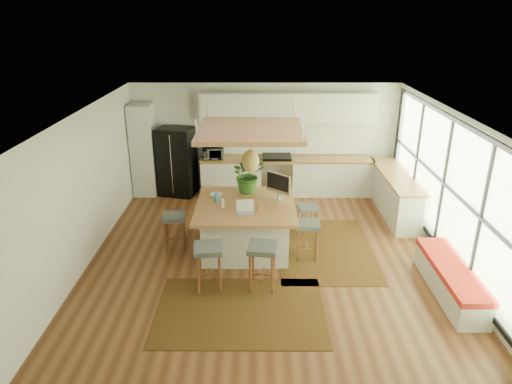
{
  "coord_description": "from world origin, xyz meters",
  "views": [
    {
      "loc": [
        -0.17,
        -7.59,
        4.32
      ],
      "look_at": [
        -0.2,
        0.5,
        1.1
      ],
      "focal_mm": 32.28,
      "sensor_mm": 36.0,
      "label": 1
    }
  ],
  "objects_px": {
    "stool_right_back": "(307,219)",
    "microwave": "(213,151)",
    "island": "(246,227)",
    "stool_right_front": "(307,240)",
    "laptop": "(246,207)",
    "stool_near_left": "(209,268)",
    "island_plant": "(248,178)",
    "fridge": "(177,158)",
    "stool_left_side": "(175,232)",
    "stool_near_right": "(262,269)",
    "monitor": "(278,186)"
  },
  "relations": [
    {
      "from": "stool_right_front",
      "to": "microwave",
      "type": "height_order",
      "value": "microwave"
    },
    {
      "from": "fridge",
      "to": "island_plant",
      "type": "distance_m",
      "value": 2.85
    },
    {
      "from": "stool_near_left",
      "to": "island_plant",
      "type": "height_order",
      "value": "island_plant"
    },
    {
      "from": "stool_near_right",
      "to": "island_plant",
      "type": "bearing_deg",
      "value": 97.74
    },
    {
      "from": "island_plant",
      "to": "stool_left_side",
      "type": "bearing_deg",
      "value": -154.03
    },
    {
      "from": "stool_right_back",
      "to": "monitor",
      "type": "height_order",
      "value": "monitor"
    },
    {
      "from": "stool_near_left",
      "to": "island_plant",
      "type": "xyz_separation_m",
      "value": [
        0.61,
        1.99,
        0.86
      ]
    },
    {
      "from": "stool_near_left",
      "to": "island_plant",
      "type": "distance_m",
      "value": 2.25
    },
    {
      "from": "stool_right_front",
      "to": "island_plant",
      "type": "distance_m",
      "value": 1.71
    },
    {
      "from": "stool_near_right",
      "to": "microwave",
      "type": "relative_size",
      "value": 1.57
    },
    {
      "from": "stool_near_left",
      "to": "stool_near_right",
      "type": "height_order",
      "value": "stool_near_right"
    },
    {
      "from": "microwave",
      "to": "island_plant",
      "type": "xyz_separation_m",
      "value": [
        0.89,
        -2.23,
        0.12
      ]
    },
    {
      "from": "monitor",
      "to": "laptop",
      "type": "bearing_deg",
      "value": -90.13
    },
    {
      "from": "stool_left_side",
      "to": "stool_right_back",
      "type": "bearing_deg",
      "value": 13.23
    },
    {
      "from": "stool_near_left",
      "to": "stool_right_front",
      "type": "relative_size",
      "value": 1.08
    },
    {
      "from": "fridge",
      "to": "stool_near_right",
      "type": "height_order",
      "value": "fridge"
    },
    {
      "from": "stool_near_right",
      "to": "laptop",
      "type": "distance_m",
      "value": 1.19
    },
    {
      "from": "stool_right_back",
      "to": "island_plant",
      "type": "bearing_deg",
      "value": 176.68
    },
    {
      "from": "stool_near_left",
      "to": "stool_right_front",
      "type": "distance_m",
      "value": 2.0
    },
    {
      "from": "island_plant",
      "to": "island",
      "type": "bearing_deg",
      "value": -93.16
    },
    {
      "from": "stool_right_back",
      "to": "microwave",
      "type": "distance_m",
      "value": 3.19
    },
    {
      "from": "laptop",
      "to": "monitor",
      "type": "bearing_deg",
      "value": 38.73
    },
    {
      "from": "island_plant",
      "to": "stool_right_back",
      "type": "bearing_deg",
      "value": -3.32
    },
    {
      "from": "stool_right_front",
      "to": "microwave",
      "type": "xyz_separation_m",
      "value": [
        -2.0,
        3.21,
        0.74
      ]
    },
    {
      "from": "fridge",
      "to": "stool_near_left",
      "type": "bearing_deg",
      "value": -60.51
    },
    {
      "from": "stool_right_front",
      "to": "monitor",
      "type": "distance_m",
      "value": 1.15
    },
    {
      "from": "island",
      "to": "microwave",
      "type": "xyz_separation_m",
      "value": [
        -0.85,
        2.88,
        0.63
      ]
    },
    {
      "from": "stool_right_back",
      "to": "fridge",
      "type": "bearing_deg",
      "value": 142.69
    },
    {
      "from": "stool_left_side",
      "to": "island_plant",
      "type": "relative_size",
      "value": 0.99
    },
    {
      "from": "fridge",
      "to": "stool_left_side",
      "type": "xyz_separation_m",
      "value": [
        0.4,
        -2.88,
        -0.57
      ]
    },
    {
      "from": "stool_near_left",
      "to": "fridge",
      "type": "bearing_deg",
      "value": 105.65
    },
    {
      "from": "stool_left_side",
      "to": "microwave",
      "type": "relative_size",
      "value": 1.45
    },
    {
      "from": "stool_right_front",
      "to": "laptop",
      "type": "height_order",
      "value": "laptop"
    },
    {
      "from": "stool_right_back",
      "to": "stool_right_front",
      "type": "bearing_deg",
      "value": -95.3
    },
    {
      "from": "microwave",
      "to": "island_plant",
      "type": "bearing_deg",
      "value": -70.11
    },
    {
      "from": "stool_right_back",
      "to": "stool_near_right",
      "type": "bearing_deg",
      "value": -115.65
    },
    {
      "from": "stool_near_left",
      "to": "monitor",
      "type": "height_order",
      "value": "monitor"
    },
    {
      "from": "island",
      "to": "laptop",
      "type": "xyz_separation_m",
      "value": [
        0.02,
        -0.43,
        0.58
      ]
    },
    {
      "from": "island",
      "to": "stool_left_side",
      "type": "bearing_deg",
      "value": -178.66
    },
    {
      "from": "laptop",
      "to": "monitor",
      "type": "xyz_separation_m",
      "value": [
        0.6,
        0.68,
        0.14
      ]
    },
    {
      "from": "island",
      "to": "microwave",
      "type": "bearing_deg",
      "value": 106.55
    },
    {
      "from": "stool_near_left",
      "to": "stool_right_back",
      "type": "distance_m",
      "value": 2.64
    },
    {
      "from": "stool_right_front",
      "to": "stool_right_back",
      "type": "relative_size",
      "value": 1.1
    },
    {
      "from": "monitor",
      "to": "stool_right_back",
      "type": "bearing_deg",
      "value": 68.17
    },
    {
      "from": "stool_right_back",
      "to": "stool_left_side",
      "type": "height_order",
      "value": "stool_left_side"
    },
    {
      "from": "laptop",
      "to": "microwave",
      "type": "relative_size",
      "value": 0.68
    },
    {
      "from": "island",
      "to": "fridge",
      "type": "bearing_deg",
      "value": 121.6
    },
    {
      "from": "stool_near_right",
      "to": "monitor",
      "type": "relative_size",
      "value": 1.38
    },
    {
      "from": "stool_right_front",
      "to": "island_plant",
      "type": "bearing_deg",
      "value": 138.61
    },
    {
      "from": "stool_right_back",
      "to": "laptop",
      "type": "xyz_separation_m",
      "value": [
        -1.21,
        -1.0,
        0.7
      ]
    }
  ]
}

